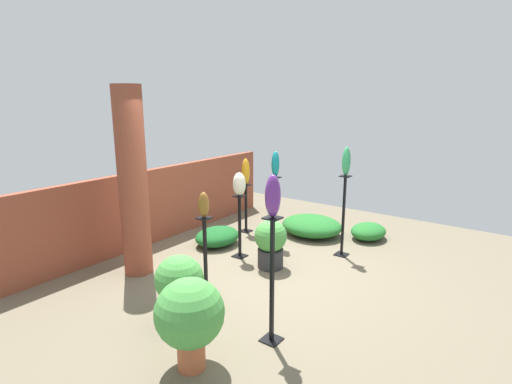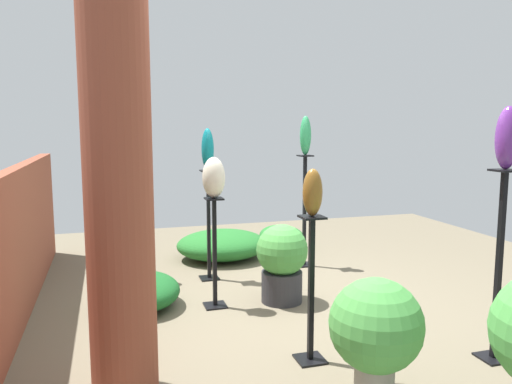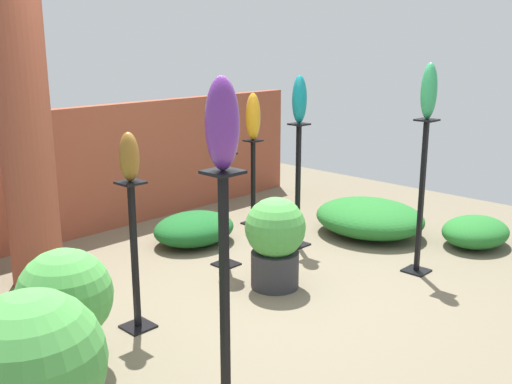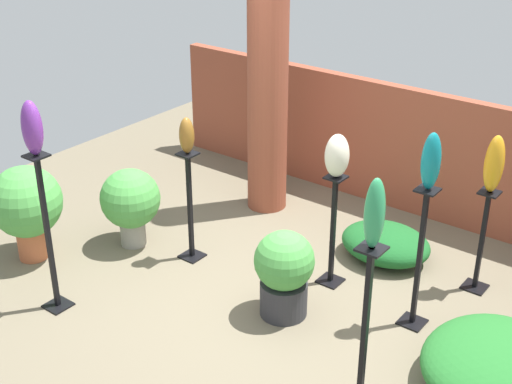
{
  "view_description": "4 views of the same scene",
  "coord_description": "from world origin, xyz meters",
  "px_view_note": "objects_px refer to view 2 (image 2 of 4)",
  "views": [
    {
      "loc": [
        -4.47,
        -3.18,
        2.52
      ],
      "look_at": [
        0.16,
        0.21,
        1.15
      ],
      "focal_mm": 28.0,
      "sensor_mm": 36.0,
      "label": 1
    },
    {
      "loc": [
        -4.11,
        1.52,
        1.67
      ],
      "look_at": [
        0.04,
        0.29,
        1.09
      ],
      "focal_mm": 35.0,
      "sensor_mm": 36.0,
      "label": 2
    },
    {
      "loc": [
        -3.16,
        -3.05,
        1.95
      ],
      "look_at": [
        0.17,
        0.15,
        0.77
      ],
      "focal_mm": 42.0,
      "sensor_mm": 36.0,
      "label": 3
    },
    {
      "loc": [
        2.97,
        -3.98,
        3.46
      ],
      "look_at": [
        -0.27,
        0.23,
        0.87
      ],
      "focal_mm": 50.0,
      "sensor_mm": 36.0,
      "label": 4
    }
  ],
  "objects_px": {
    "art_vase_bronze": "(313,192)",
    "art_vase_ivory": "(214,178)",
    "pedestal_jade": "(304,215)",
    "art_vase_amber": "(131,172)",
    "pedestal_teal": "(209,230)",
    "pedestal_amber": "(133,242)",
    "pedestal_ivory": "(215,258)",
    "art_vase_teal": "(208,149)",
    "potted_plant_mid_left": "(282,260)",
    "art_vase_violet": "(507,138)",
    "potted_plant_walkway_edge": "(376,329)",
    "art_vase_jade": "(305,136)",
    "pedestal_violet": "(498,274)",
    "pedestal_bronze": "(311,296)",
    "brick_pillar": "(118,180)"
  },
  "relations": [
    {
      "from": "pedestal_jade",
      "to": "potted_plant_walkway_edge",
      "type": "xyz_separation_m",
      "value": [
        -2.89,
        0.71,
        -0.15
      ]
    },
    {
      "from": "art_vase_amber",
      "to": "art_vase_teal",
      "type": "bearing_deg",
      "value": -104.25
    },
    {
      "from": "art_vase_amber",
      "to": "art_vase_violet",
      "type": "bearing_deg",
      "value": -138.05
    },
    {
      "from": "art_vase_teal",
      "to": "pedestal_bronze",
      "type": "bearing_deg",
      "value": -171.43
    },
    {
      "from": "art_vase_teal",
      "to": "pedestal_teal",
      "type": "bearing_deg",
      "value": 0.0
    },
    {
      "from": "pedestal_bronze",
      "to": "brick_pillar",
      "type": "bearing_deg",
      "value": 93.76
    },
    {
      "from": "art_vase_ivory",
      "to": "pedestal_bronze",
      "type": "bearing_deg",
      "value": -161.08
    },
    {
      "from": "art_vase_amber",
      "to": "pedestal_ivory",
      "type": "bearing_deg",
      "value": -146.97
    },
    {
      "from": "pedestal_violet",
      "to": "art_vase_bronze",
      "type": "distance_m",
      "value": 1.44
    },
    {
      "from": "pedestal_bronze",
      "to": "art_vase_ivory",
      "type": "distance_m",
      "value": 1.51
    },
    {
      "from": "pedestal_bronze",
      "to": "art_vase_amber",
      "type": "relative_size",
      "value": 2.13
    },
    {
      "from": "pedestal_ivory",
      "to": "art_vase_teal",
      "type": "bearing_deg",
      "value": -7.59
    },
    {
      "from": "art_vase_violet",
      "to": "potted_plant_walkway_edge",
      "type": "relative_size",
      "value": 0.56
    },
    {
      "from": "art_vase_amber",
      "to": "art_vase_ivory",
      "type": "relative_size",
      "value": 1.33
    },
    {
      "from": "pedestal_teal",
      "to": "pedestal_bronze",
      "type": "height_order",
      "value": "pedestal_teal"
    },
    {
      "from": "pedestal_teal",
      "to": "art_vase_amber",
      "type": "relative_size",
      "value": 2.43
    },
    {
      "from": "pedestal_violet",
      "to": "pedestal_ivory",
      "type": "relative_size",
      "value": 1.34
    },
    {
      "from": "pedestal_amber",
      "to": "art_vase_teal",
      "type": "xyz_separation_m",
      "value": [
        -0.2,
        -0.79,
        1.0
      ]
    },
    {
      "from": "art_vase_jade",
      "to": "art_vase_violet",
      "type": "relative_size",
      "value": 1.05
    },
    {
      "from": "art_vase_jade",
      "to": "art_vase_teal",
      "type": "bearing_deg",
      "value": 99.08
    },
    {
      "from": "pedestal_jade",
      "to": "art_vase_bronze",
      "type": "height_order",
      "value": "art_vase_bronze"
    },
    {
      "from": "art_vase_teal",
      "to": "art_vase_bronze",
      "type": "relative_size",
      "value": 1.35
    },
    {
      "from": "pedestal_jade",
      "to": "pedestal_violet",
      "type": "height_order",
      "value": "pedestal_violet"
    },
    {
      "from": "pedestal_jade",
      "to": "pedestal_ivory",
      "type": "distance_m",
      "value": 1.67
    },
    {
      "from": "art_vase_amber",
      "to": "potted_plant_mid_left",
      "type": "distance_m",
      "value": 1.88
    },
    {
      "from": "pedestal_ivory",
      "to": "art_vase_ivory",
      "type": "height_order",
      "value": "art_vase_ivory"
    },
    {
      "from": "art_vase_jade",
      "to": "pedestal_violet",
      "type": "bearing_deg",
      "value": -171.43
    },
    {
      "from": "pedestal_teal",
      "to": "art_vase_amber",
      "type": "distance_m",
      "value": 1.03
    },
    {
      "from": "pedestal_ivory",
      "to": "art_vase_teal",
      "type": "distance_m",
      "value": 1.28
    },
    {
      "from": "art_vase_bronze",
      "to": "art_vase_ivory",
      "type": "distance_m",
      "value": 1.32
    },
    {
      "from": "art_vase_bronze",
      "to": "art_vase_violet",
      "type": "height_order",
      "value": "art_vase_violet"
    },
    {
      "from": "potted_plant_walkway_edge",
      "to": "pedestal_jade",
      "type": "bearing_deg",
      "value": -13.83
    },
    {
      "from": "brick_pillar",
      "to": "pedestal_amber",
      "type": "distance_m",
      "value": 2.56
    },
    {
      "from": "pedestal_jade",
      "to": "pedestal_amber",
      "type": "bearing_deg",
      "value": 89.68
    },
    {
      "from": "pedestal_jade",
      "to": "potted_plant_walkway_edge",
      "type": "bearing_deg",
      "value": 166.17
    },
    {
      "from": "pedestal_violet",
      "to": "art_vase_ivory",
      "type": "height_order",
      "value": "art_vase_ivory"
    },
    {
      "from": "art_vase_amber",
      "to": "potted_plant_mid_left",
      "type": "height_order",
      "value": "art_vase_amber"
    },
    {
      "from": "pedestal_jade",
      "to": "pedestal_amber",
      "type": "relative_size",
      "value": 1.43
    },
    {
      "from": "art_vase_teal",
      "to": "potted_plant_walkway_edge",
      "type": "distance_m",
      "value": 2.9
    },
    {
      "from": "pedestal_jade",
      "to": "potted_plant_walkway_edge",
      "type": "height_order",
      "value": "pedestal_jade"
    },
    {
      "from": "art_vase_ivory",
      "to": "potted_plant_walkway_edge",
      "type": "distance_m",
      "value": 2.08
    },
    {
      "from": "pedestal_teal",
      "to": "potted_plant_walkway_edge",
      "type": "xyz_separation_m",
      "value": [
        -2.7,
        -0.48,
        -0.09
      ]
    },
    {
      "from": "pedestal_bronze",
      "to": "pedestal_violet",
      "type": "relative_size",
      "value": 0.77
    },
    {
      "from": "brick_pillar",
      "to": "potted_plant_mid_left",
      "type": "xyz_separation_m",
      "value": [
        1.28,
        -1.49,
        -0.94
      ]
    },
    {
      "from": "art_vase_bronze",
      "to": "art_vase_violet",
      "type": "xyz_separation_m",
      "value": [
        -0.35,
        -1.27,
        0.37
      ]
    },
    {
      "from": "art_vase_jade",
      "to": "potted_plant_mid_left",
      "type": "distance_m",
      "value": 1.72
    },
    {
      "from": "pedestal_jade",
      "to": "art_vase_amber",
      "type": "xyz_separation_m",
      "value": [
        0.01,
        1.98,
        0.56
      ]
    },
    {
      "from": "pedestal_violet",
      "to": "art_vase_ivory",
      "type": "relative_size",
      "value": 3.71
    },
    {
      "from": "art_vase_bronze",
      "to": "potted_plant_walkway_edge",
      "type": "bearing_deg",
      "value": -164.99
    },
    {
      "from": "potted_plant_mid_left",
      "to": "art_vase_bronze",
      "type": "bearing_deg",
      "value": 170.16
    }
  ]
}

